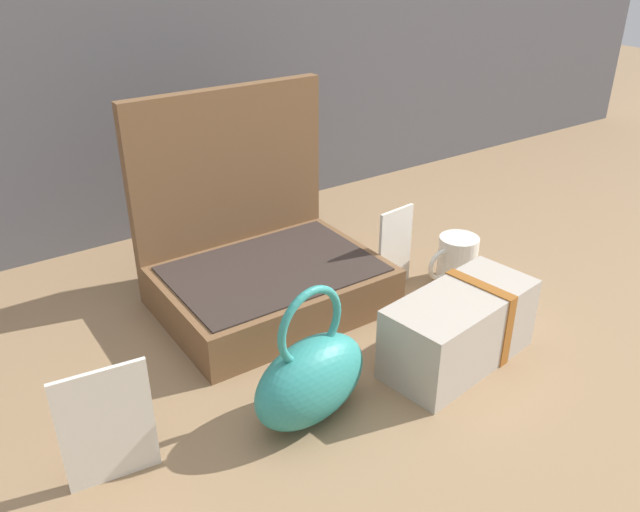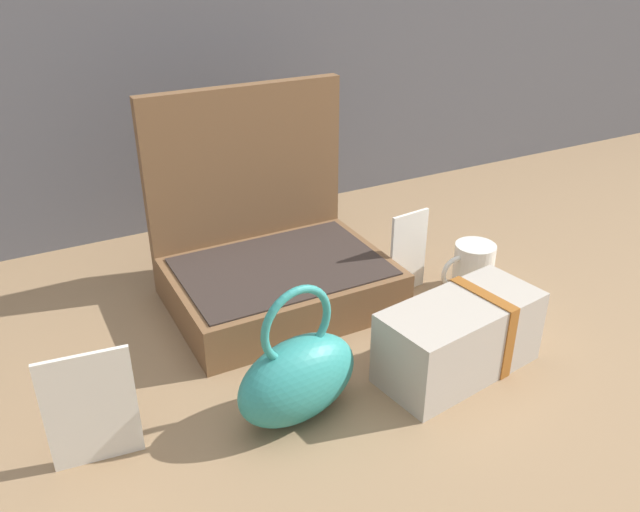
{
  "view_description": "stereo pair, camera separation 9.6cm",
  "coord_description": "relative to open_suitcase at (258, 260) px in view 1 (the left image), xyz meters",
  "views": [
    {
      "loc": [
        -0.48,
        -0.73,
        0.62
      ],
      "look_at": [
        -0.0,
        -0.02,
        0.17
      ],
      "focal_mm": 36.25,
      "sensor_mm": 36.0,
      "label": 1
    },
    {
      "loc": [
        -0.4,
        -0.78,
        0.62
      ],
      "look_at": [
        -0.0,
        -0.02,
        0.17
      ],
      "focal_mm": 36.25,
      "sensor_mm": 36.0,
      "label": 2
    }
  ],
  "objects": [
    {
      "name": "cream_toiletry_bag",
      "position": [
        0.17,
        -0.33,
        -0.02
      ],
      "size": [
        0.27,
        0.15,
        0.12
      ],
      "color": "#B2A899",
      "rests_on": "ground_plane"
    },
    {
      "name": "teal_pouch_handbag",
      "position": [
        -0.1,
        -0.31,
        -0.01
      ],
      "size": [
        0.2,
        0.13,
        0.21
      ],
      "color": "teal",
      "rests_on": "ground_plane"
    },
    {
      "name": "open_suitcase",
      "position": [
        0.0,
        0.0,
        0.0
      ],
      "size": [
        0.38,
        0.29,
        0.36
      ],
      "color": "brown",
      "rests_on": "ground_plane"
    },
    {
      "name": "poster_card_right",
      "position": [
        0.23,
        -0.1,
        -0.0
      ],
      "size": [
        0.08,
        0.01,
        0.16
      ],
      "primitive_type": "cube",
      "rotation": [
        0.0,
        0.0,
        0.11
      ],
      "color": "white",
      "rests_on": "ground_plane"
    },
    {
      "name": "info_card_left",
      "position": [
        -0.36,
        -0.27,
        0.0
      ],
      "size": [
        0.11,
        0.02,
        0.16
      ],
      "primitive_type": "cube",
      "rotation": [
        0.0,
        0.0,
        -0.12
      ],
      "color": "silver",
      "rests_on": "ground_plane"
    },
    {
      "name": "ground_plane",
      "position": [
        0.0,
        -0.17,
        -0.08
      ],
      "size": [
        6.0,
        6.0,
        0.0
      ],
      "primitive_type": "plane",
      "color": "#8C6D4C"
    },
    {
      "name": "coffee_mug",
      "position": [
        0.34,
        -0.15,
        -0.04
      ],
      "size": [
        0.11,
        0.08,
        0.09
      ],
      "color": "silver",
      "rests_on": "ground_plane"
    }
  ]
}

